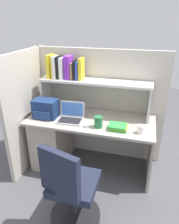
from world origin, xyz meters
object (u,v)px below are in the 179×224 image
at_px(laptop, 71,116).
at_px(snack_canister, 98,122).
at_px(paper_cup, 141,129).
at_px(backpack, 45,109).
at_px(office_chair, 71,191).
at_px(computer_mouse, 87,125).

height_order(laptop, snack_canister, laptop).
xyz_separation_m(laptop, paper_cup, (0.86, -0.10, -0.00)).
bearing_deg(snack_canister, backpack, 172.76).
bearing_deg(backpack, laptop, 0.24).
distance_m(laptop, snack_canister, 0.38).
height_order(paper_cup, office_chair, office_chair).
bearing_deg(snack_canister, computer_mouse, -176.15).
bearing_deg(office_chair, backpack, -35.59).
height_order(laptop, backpack, backpack).
xyz_separation_m(laptop, snack_canister, (0.37, -0.09, 0.02)).
relative_size(computer_mouse, paper_cup, 1.12).
bearing_deg(backpack, paper_cup, -4.75).
relative_size(laptop, backpack, 1.08).
height_order(backpack, office_chair, backpack).
height_order(snack_canister, office_chair, office_chair).
height_order(backpack, paper_cup, backpack).
xyz_separation_m(computer_mouse, snack_canister, (0.14, 0.01, 0.05)).
height_order(laptop, paper_cup, laptop).
relative_size(backpack, paper_cup, 3.22).
distance_m(snack_canister, office_chair, 0.83).
distance_m(backpack, paper_cup, 1.21).
distance_m(laptop, backpack, 0.35).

